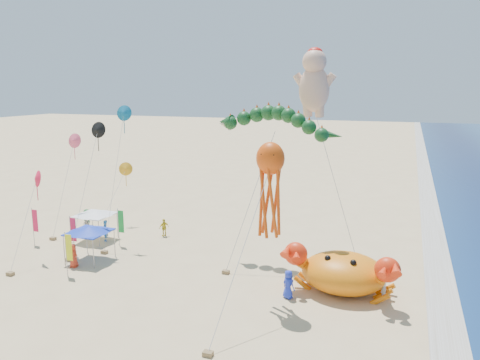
{
  "coord_description": "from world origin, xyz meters",
  "views": [
    {
      "loc": [
        9.29,
        -29.24,
        13.13
      ],
      "look_at": [
        -2.0,
        2.0,
        6.5
      ],
      "focal_mm": 35.0,
      "sensor_mm": 36.0,
      "label": 1
    }
  ],
  "objects_px": {
    "dragon_kite": "(273,125)",
    "canopy_white": "(95,213)",
    "octopus_kite": "(270,183)",
    "crab_inflatable": "(343,272)",
    "canopy_blue": "(89,230)",
    "cherub_kite": "(314,81)"
  },
  "relations": [
    {
      "from": "crab_inflatable",
      "to": "canopy_blue",
      "type": "bearing_deg",
      "value": -177.83
    },
    {
      "from": "cherub_kite",
      "to": "octopus_kite",
      "type": "relative_size",
      "value": 1.6
    },
    {
      "from": "canopy_white",
      "to": "crab_inflatable",
      "type": "bearing_deg",
      "value": -9.2
    },
    {
      "from": "dragon_kite",
      "to": "canopy_blue",
      "type": "height_order",
      "value": "dragon_kite"
    },
    {
      "from": "crab_inflatable",
      "to": "octopus_kite",
      "type": "xyz_separation_m",
      "value": [
        -4.21,
        -2.76,
        6.11
      ]
    },
    {
      "from": "dragon_kite",
      "to": "canopy_blue",
      "type": "bearing_deg",
      "value": -160.11
    },
    {
      "from": "cherub_kite",
      "to": "octopus_kite",
      "type": "xyz_separation_m",
      "value": [
        -0.73,
        -9.01,
        -6.04
      ]
    },
    {
      "from": "dragon_kite",
      "to": "cherub_kite",
      "type": "height_order",
      "value": "cherub_kite"
    },
    {
      "from": "dragon_kite",
      "to": "octopus_kite",
      "type": "bearing_deg",
      "value": -75.42
    },
    {
      "from": "dragon_kite",
      "to": "octopus_kite",
      "type": "relative_size",
      "value": 1.15
    },
    {
      "from": "octopus_kite",
      "to": "dragon_kite",
      "type": "bearing_deg",
      "value": 104.58
    },
    {
      "from": "dragon_kite",
      "to": "canopy_blue",
      "type": "xyz_separation_m",
      "value": [
        -13.14,
        -4.75,
        -7.94
      ]
    },
    {
      "from": "canopy_blue",
      "to": "crab_inflatable",
      "type": "bearing_deg",
      "value": 2.17
    },
    {
      "from": "crab_inflatable",
      "to": "dragon_kite",
      "type": "xyz_separation_m",
      "value": [
        -5.98,
        4.03,
        8.95
      ]
    },
    {
      "from": "canopy_white",
      "to": "octopus_kite",
      "type": "bearing_deg",
      "value": -19.7
    },
    {
      "from": "octopus_kite",
      "to": "crab_inflatable",
      "type": "bearing_deg",
      "value": 33.25
    },
    {
      "from": "dragon_kite",
      "to": "canopy_blue",
      "type": "distance_m",
      "value": 16.07
    },
    {
      "from": "crab_inflatable",
      "to": "octopus_kite",
      "type": "distance_m",
      "value": 7.92
    },
    {
      "from": "cherub_kite",
      "to": "canopy_blue",
      "type": "relative_size",
      "value": 5.04
    },
    {
      "from": "dragon_kite",
      "to": "canopy_white",
      "type": "xyz_separation_m",
      "value": [
        -15.79,
        -0.5,
        -7.94
      ]
    },
    {
      "from": "crab_inflatable",
      "to": "dragon_kite",
      "type": "relative_size",
      "value": 0.64
    },
    {
      "from": "cherub_kite",
      "to": "octopus_kite",
      "type": "distance_m",
      "value": 10.87
    }
  ]
}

